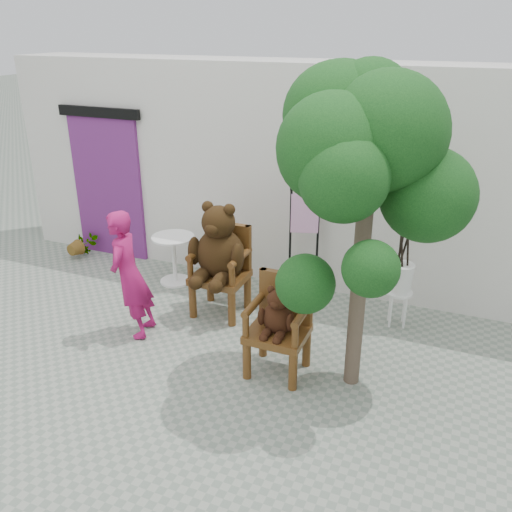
{
  "coord_description": "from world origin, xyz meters",
  "views": [
    {
      "loc": [
        2.21,
        -4.04,
        3.45
      ],
      "look_at": [
        -0.0,
        1.31,
        0.95
      ],
      "focal_mm": 38.0,
      "sensor_mm": 36.0,
      "label": 1
    }
  ],
  "objects_px": {
    "chair_big": "(220,253)",
    "tree": "(361,145)",
    "cafe_table": "(174,254)",
    "person": "(129,275)",
    "chair_small": "(279,319)",
    "display_stand": "(303,256)",
    "stool_bucket": "(401,277)"
  },
  "relations": [
    {
      "from": "stool_bucket",
      "to": "chair_big",
      "type": "bearing_deg",
      "value": -165.8
    },
    {
      "from": "stool_bucket",
      "to": "tree",
      "type": "xyz_separation_m",
      "value": [
        -0.35,
        -1.25,
        1.8
      ]
    },
    {
      "from": "person",
      "to": "display_stand",
      "type": "xyz_separation_m",
      "value": [
        1.56,
        1.72,
        -0.18
      ]
    },
    {
      "from": "chair_big",
      "to": "tree",
      "type": "height_order",
      "value": "tree"
    },
    {
      "from": "chair_big",
      "to": "tree",
      "type": "xyz_separation_m",
      "value": [
        1.79,
        -0.71,
        1.62
      ]
    },
    {
      "from": "chair_big",
      "to": "chair_small",
      "type": "xyz_separation_m",
      "value": [
        1.12,
        -0.9,
        -0.2
      ]
    },
    {
      "from": "chair_small",
      "to": "cafe_table",
      "type": "bearing_deg",
      "value": 145.72
    },
    {
      "from": "chair_big",
      "to": "stool_bucket",
      "type": "bearing_deg",
      "value": 14.2
    },
    {
      "from": "cafe_table",
      "to": "tree",
      "type": "height_order",
      "value": "tree"
    },
    {
      "from": "stool_bucket",
      "to": "cafe_table",
      "type": "bearing_deg",
      "value": -180.0
    },
    {
      "from": "chair_big",
      "to": "chair_small",
      "type": "relative_size",
      "value": 1.39
    },
    {
      "from": "stool_bucket",
      "to": "tree",
      "type": "relative_size",
      "value": 0.46
    },
    {
      "from": "person",
      "to": "cafe_table",
      "type": "height_order",
      "value": "person"
    },
    {
      "from": "cafe_table",
      "to": "tree",
      "type": "bearing_deg",
      "value": -24.17
    },
    {
      "from": "display_stand",
      "to": "stool_bucket",
      "type": "height_order",
      "value": "display_stand"
    },
    {
      "from": "chair_small",
      "to": "stool_bucket",
      "type": "xyz_separation_m",
      "value": [
        1.02,
        1.44,
        0.02
      ]
    },
    {
      "from": "tree",
      "to": "person",
      "type": "bearing_deg",
      "value": -176.63
    },
    {
      "from": "tree",
      "to": "stool_bucket",
      "type": "bearing_deg",
      "value": 74.41
    },
    {
      "from": "chair_small",
      "to": "cafe_table",
      "type": "distance_m",
      "value": 2.57
    },
    {
      "from": "cafe_table",
      "to": "display_stand",
      "type": "bearing_deg",
      "value": 9.95
    },
    {
      "from": "display_stand",
      "to": "stool_bucket",
      "type": "distance_m",
      "value": 1.36
    },
    {
      "from": "chair_small",
      "to": "stool_bucket",
      "type": "height_order",
      "value": "stool_bucket"
    },
    {
      "from": "cafe_table",
      "to": "tree",
      "type": "distance_m",
      "value": 3.65
    },
    {
      "from": "chair_big",
      "to": "display_stand",
      "type": "distance_m",
      "value": 1.21
    },
    {
      "from": "chair_big",
      "to": "chair_small",
      "type": "height_order",
      "value": "chair_big"
    },
    {
      "from": "person",
      "to": "chair_small",
      "type": "bearing_deg",
      "value": 76.21
    },
    {
      "from": "chair_small",
      "to": "stool_bucket",
      "type": "distance_m",
      "value": 1.77
    },
    {
      "from": "display_stand",
      "to": "chair_big",
      "type": "bearing_deg",
      "value": -150.97
    },
    {
      "from": "cafe_table",
      "to": "person",
      "type": "bearing_deg",
      "value": -79.78
    },
    {
      "from": "chair_small",
      "to": "display_stand",
      "type": "xyz_separation_m",
      "value": [
        -0.31,
        1.76,
        -0.04
      ]
    },
    {
      "from": "cafe_table",
      "to": "display_stand",
      "type": "distance_m",
      "value": 1.84
    },
    {
      "from": "display_stand",
      "to": "tree",
      "type": "xyz_separation_m",
      "value": [
        0.98,
        -1.57,
        1.86
      ]
    }
  ]
}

